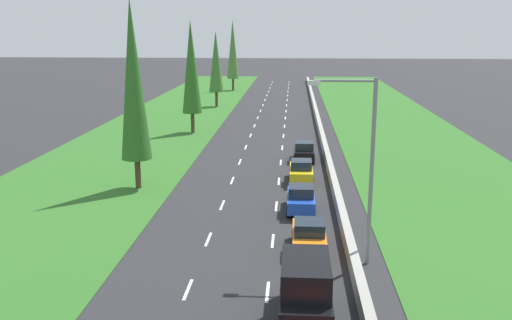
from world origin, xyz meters
TOP-DOWN VIEW (x-y plane):
  - ground_plane at (0.00, 60.00)m, footprint 300.00×300.00m
  - grass_verge_left at (-12.65, 60.00)m, footprint 14.00×140.00m
  - grass_verge_right at (14.35, 60.00)m, footprint 14.00×140.00m
  - median_barrier at (5.70, 60.00)m, footprint 0.44×120.00m
  - lane_markings at (0.00, 60.00)m, footprint 3.64×116.00m
  - black_van_right_lane at (3.30, 18.29)m, footprint 1.96×4.90m
  - orange_hatchback_right_lane_fourth at (3.64, 25.68)m, footprint 1.74×3.90m
  - blue_hatchback_right_lane at (3.30, 32.08)m, footprint 1.74×3.90m
  - yellow_hatchback_right_lane at (3.39, 38.94)m, footprint 1.74×3.90m
  - black_hatchback_right_lane at (3.73, 45.69)m, footprint 1.74×3.90m
  - poplar_tree_second at (-8.20, 36.46)m, footprint 2.13×2.13m
  - poplar_tree_third at (-8.16, 58.23)m, footprint 2.10×2.10m
  - poplar_tree_fourth at (-8.35, 78.78)m, footprint 2.07×2.07m
  - poplar_tree_fifth at (-8.24, 100.13)m, footprint 2.11×2.11m
  - street_light_mast at (6.11, 24.39)m, footprint 3.20×0.28m

SIDE VIEW (x-z plane):
  - ground_plane at x=0.00m, z-range 0.00..0.00m
  - lane_markings at x=0.00m, z-range 0.00..0.01m
  - grass_verge_left at x=-12.65m, z-range 0.00..0.04m
  - grass_verge_right at x=14.35m, z-range 0.00..0.04m
  - median_barrier at x=5.70m, z-range 0.00..0.85m
  - orange_hatchback_right_lane_fourth at x=3.64m, z-range -0.02..1.70m
  - blue_hatchback_right_lane at x=3.30m, z-range -0.02..1.70m
  - yellow_hatchback_right_lane at x=3.39m, z-range -0.02..1.70m
  - black_hatchback_right_lane at x=3.73m, z-range -0.02..1.70m
  - black_van_right_lane at x=3.30m, z-range -0.01..2.81m
  - street_light_mast at x=6.11m, z-range 0.73..9.73m
  - poplar_tree_fourth at x=-8.35m, z-range 1.05..11.85m
  - poplar_tree_third at x=-8.16m, z-range 1.05..13.09m
  - poplar_tree_fifth at x=-8.24m, z-range 1.05..13.61m
  - poplar_tree_second at x=-8.20m, z-range 1.05..14.26m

